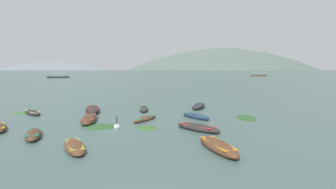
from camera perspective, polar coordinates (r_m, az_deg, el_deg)
The scene contains 21 objects.
ground_plane at distance 1506.77m, azimuth -4.67°, elevation 5.43°, with size 6000.00×6000.00×0.00m, color #425B56.
mountain_1 at distance 1690.85m, azimuth -15.86°, elevation 14.02°, with size 1294.29×1294.29×515.56m, color slate.
mountain_2 at distance 1565.41m, azimuth 8.24°, elevation 13.16°, with size 1316.79×1316.79×423.16m, color #56665B.
rowboat_0 at distance 21.98m, azimuth -5.10°, elevation -5.37°, with size 2.42×3.19×0.38m.
rowboat_1 at distance 15.04m, azimuth -19.97°, elevation -10.77°, with size 2.23×3.49×0.46m.
rowboat_3 at distance 18.53m, azimuth 6.65°, elevation -7.31°, with size 3.29×3.57×0.54m.
rowboat_4 at distance 14.33m, azimuth 10.99°, elevation -11.18°, with size 1.88×4.05×0.59m.
rowboat_5 at distance 28.14m, azimuth -27.83°, elevation -3.53°, with size 2.98×3.44×0.47m.
rowboat_6 at distance 27.20m, azimuth -5.38°, elevation -3.19°, with size 0.92×3.56×0.49m.
rowboat_7 at distance 22.35m, azimuth -17.13°, elevation -5.22°, with size 1.66×4.43×0.64m.
rowboat_8 at distance 22.97m, azimuth 6.16°, elevation -4.81°, with size 2.45×3.29×0.51m.
rowboat_10 at distance 18.64m, azimuth -27.66°, elevation -7.86°, with size 1.93×3.30×0.53m.
rowboat_11 at distance 27.20m, azimuth -16.36°, elevation -3.22°, with size 2.28×4.44×0.76m.
rowboat_12 at distance 28.82m, azimuth 6.79°, elevation -2.61°, with size 2.59×3.96×0.64m.
ferry_0 at distance 140.33m, azimuth -23.18°, elevation 3.58°, with size 10.70×6.85×2.54m.
ferry_1 at distance 172.13m, azimuth 19.46°, elevation 4.01°, with size 9.64×3.21×2.54m.
mooring_buoy at distance 19.24m, azimuth -11.25°, elevation -7.09°, with size 0.47×0.47×1.04m.
weed_patch_1 at distance 19.08m, azimuth -4.60°, elevation -7.43°, with size 1.71×1.44×0.14m, color #38662D.
weed_patch_2 at distance 29.14m, azimuth -29.26°, elevation -3.60°, with size 1.95×1.91×0.14m, color #38662D.
weed_patch_3 at distance 23.82m, azimuth 17.00°, elevation -5.04°, with size 3.12×1.66×0.14m, color #2D5628.
weed_patch_4 at distance 20.08m, azimuth -14.88°, elevation -6.95°, with size 2.16×2.24×0.14m, color #2D5628.
Camera 1 is at (0.45, -6.77, 4.30)m, focal length 27.51 mm.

